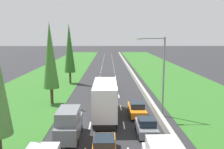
# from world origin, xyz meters

# --- Properties ---
(ground_plane) EXTENTS (300.00, 300.00, 0.00)m
(ground_plane) POSITION_xyz_m (0.00, 60.00, 0.00)
(ground_plane) COLOR #28282B
(ground_plane) RESTS_ON ground
(grass_verge_left) EXTENTS (14.00, 140.00, 0.04)m
(grass_verge_left) POSITION_xyz_m (-12.65, 60.00, 0.02)
(grass_verge_left) COLOR #2D6623
(grass_verge_left) RESTS_ON ground
(grass_verge_right) EXTENTS (14.00, 140.00, 0.04)m
(grass_verge_right) POSITION_xyz_m (14.35, 60.00, 0.02)
(grass_verge_right) COLOR #2D6623
(grass_verge_right) RESTS_ON ground
(median_barrier) EXTENTS (0.44, 120.00, 0.85)m
(median_barrier) POSITION_xyz_m (5.70, 60.00, 0.42)
(median_barrier) COLOR #9E9B93
(median_barrier) RESTS_ON ground
(lane_markings) EXTENTS (3.64, 116.00, 0.01)m
(lane_markings) POSITION_xyz_m (0.00, 60.00, 0.01)
(lane_markings) COLOR white
(lane_markings) RESTS_ON ground
(grey_hatchback_right_lane) EXTENTS (1.74, 3.90, 1.72)m
(grey_hatchback_right_lane) POSITION_xyz_m (3.65, 18.48, 0.84)
(grey_hatchback_right_lane) COLOR slate
(grey_hatchback_right_lane) RESTS_ON ground
(grey_van_left_lane) EXTENTS (1.96, 4.90, 2.82)m
(grey_van_left_lane) POSITION_xyz_m (-3.35, 17.80, 1.40)
(grey_van_left_lane) COLOR slate
(grey_van_left_lane) RESTS_ON ground
(orange_sedan_centre_lane) EXTENTS (1.82, 4.50, 1.64)m
(orange_sedan_centre_lane) POSITION_xyz_m (-0.17, 14.48, 0.81)
(orange_sedan_centre_lane) COLOR orange
(orange_sedan_centre_lane) RESTS_ON ground
(white_box_truck_centre_lane) EXTENTS (2.46, 9.40, 4.18)m
(white_box_truck_centre_lane) POSITION_xyz_m (-0.20, 23.32, 2.18)
(white_box_truck_centre_lane) COLOR black
(white_box_truck_centre_lane) RESTS_ON ground
(black_sedan_centre_lane) EXTENTS (1.82, 4.50, 1.64)m
(black_sedan_centre_lane) POSITION_xyz_m (-0.14, 33.01, 0.81)
(black_sedan_centre_lane) COLOR black
(black_sedan_centre_lane) RESTS_ON ground
(orange_sedan_right_lane) EXTENTS (1.82, 4.50, 1.64)m
(orange_sedan_right_lane) POSITION_xyz_m (3.42, 23.98, 0.81)
(orange_sedan_right_lane) COLOR orange
(orange_sedan_right_lane) RESTS_ON ground
(maroon_sedan_centre_lane) EXTENTS (1.82, 4.50, 1.64)m
(maroon_sedan_centre_lane) POSITION_xyz_m (0.04, 38.92, 0.81)
(maroon_sedan_centre_lane) COLOR maroon
(maroon_sedan_centre_lane) RESTS_ON ground
(poplar_tree_second) EXTENTS (2.07, 2.07, 10.96)m
(poplar_tree_second) POSITION_xyz_m (-7.47, 29.04, 6.53)
(poplar_tree_second) COLOR #4C3823
(poplar_tree_second) RESTS_ON ground
(poplar_tree_third) EXTENTS (2.08, 2.08, 11.40)m
(poplar_tree_third) POSITION_xyz_m (-7.21, 43.14, 6.75)
(poplar_tree_third) COLOR #4C3823
(poplar_tree_third) RESTS_ON ground
(street_light_mast) EXTENTS (3.20, 0.28, 9.00)m
(street_light_mast) POSITION_xyz_m (6.01, 23.88, 5.23)
(street_light_mast) COLOR gray
(street_light_mast) RESTS_ON ground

